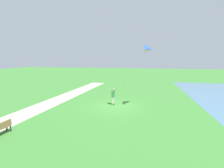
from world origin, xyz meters
TOP-DOWN VIEW (x-y plane):
  - ground_plane at (0.00, 0.00)m, footprint 120.00×120.00m
  - walkway_path at (7.14, 2.00)m, footprint 4.75×32.09m
  - person_kite_flyer at (0.26, -0.36)m, footprint 0.62×0.52m
  - flying_kite at (-2.74, 0.02)m, footprint 3.11×1.36m

SIDE VIEW (x-z plane):
  - ground_plane at x=0.00m, z-range 0.00..0.00m
  - walkway_path at x=7.14m, z-range 0.00..0.02m
  - person_kite_flyer at x=0.26m, z-range 0.13..1.96m
  - flying_kite at x=-2.74m, z-range 3.53..7.85m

